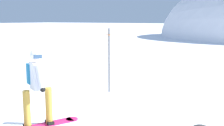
# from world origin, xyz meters

# --- Properties ---
(ground_plane) EXTENTS (300.00, 300.00, 0.00)m
(ground_plane) POSITION_xyz_m (0.00, 0.00, 0.00)
(ground_plane) COLOR white
(snowboarder_main) EXTENTS (0.95, 1.69, 1.71)m
(snowboarder_main) POSITION_xyz_m (-0.04, -0.27, 0.92)
(snowboarder_main) COLOR #D11E5B
(snowboarder_main) RESTS_ON ground
(piste_marker_near) EXTENTS (0.20, 0.20, 2.09)m
(piste_marker_near) POSITION_xyz_m (-0.28, 2.97, 1.19)
(piste_marker_near) COLOR black
(piste_marker_near) RESTS_ON ground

